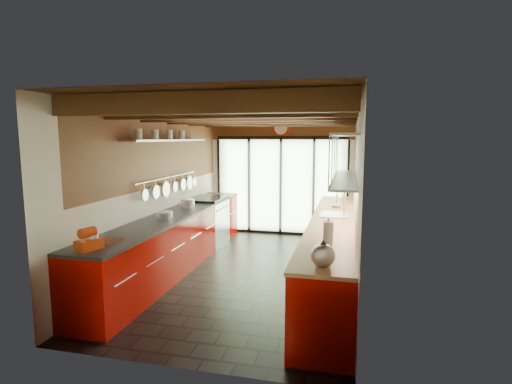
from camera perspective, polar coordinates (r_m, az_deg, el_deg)
ground at (r=6.52m, az=-0.70°, el=-11.43°), size 5.50×5.50×0.00m
room_shell at (r=6.18m, az=-0.72°, el=3.22°), size 5.50×5.50×5.50m
ceiling_beams at (r=6.53m, az=0.09°, el=10.56°), size 3.14×5.06×4.90m
glass_door at (r=8.81m, az=3.57°, el=4.60°), size 2.95×0.10×2.90m
left_counter at (r=6.80m, az=-11.26°, el=-6.72°), size 0.68×5.00×0.92m
range_stove at (r=8.10m, az=-6.98°, el=-4.22°), size 0.66×0.90×0.97m
right_counter at (r=6.21m, az=10.90°, el=-8.10°), size 0.68×5.00×0.92m
sink_assembly at (r=6.48m, az=11.29°, el=-2.90°), size 0.45×0.52×0.43m
upper_cabinets_right at (r=6.28m, az=12.78°, el=4.90°), size 0.34×3.00×3.00m
left_wall_fixtures at (r=6.94m, az=-12.02°, el=4.63°), size 0.28×2.60×0.96m
stand_mixer at (r=4.78m, az=-22.70°, el=-6.44°), size 0.23×0.31×0.25m
pot_large at (r=7.11m, az=-9.73°, el=-1.62°), size 0.25×0.25×0.15m
pot_small at (r=6.31m, az=-12.94°, el=-3.17°), size 0.32×0.32×0.09m
cutting_board at (r=5.06m, az=-20.46°, el=-6.56°), size 0.25×0.34×0.03m
kettle at (r=3.91m, az=9.56°, el=-8.74°), size 0.28×0.31×0.27m
paper_towel at (r=4.71m, az=10.26°, el=-5.80°), size 0.14×0.14×0.31m
soap_bottle at (r=5.34m, az=10.64°, el=-4.66°), size 0.08×0.08×0.17m
bowl at (r=7.25m, az=11.39°, el=-1.92°), size 0.20×0.20×0.05m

